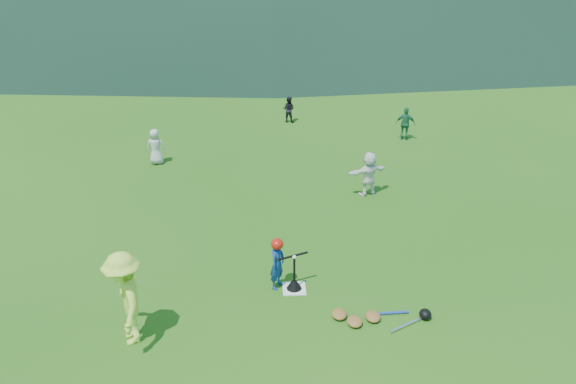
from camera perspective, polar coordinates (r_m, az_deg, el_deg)
The scene contains 13 objects.
ground at distance 11.16m, azimuth 0.63°, elevation -9.82°, with size 120.00×120.00×0.00m, color #1C4F12.
home_plate at distance 11.15m, azimuth 0.63°, elevation -9.78°, with size 0.45×0.45×0.02m, color silver.
baseball at distance 10.75m, azimuth 0.65°, elevation -6.63°, with size 0.08×0.08×0.08m, color white.
batter_child at distance 10.93m, azimuth -1.09°, elevation -7.32°, with size 0.39×0.25×1.06m, color navy.
adult_coach at distance 9.85m, azimuth -16.17°, elevation -10.36°, with size 1.11×0.64×1.72m, color #BFE343.
fielder_a at distance 16.92m, azimuth -13.30°, elevation 4.51°, with size 0.52×0.34×1.06m, color #BABABA.
fielder_b at distance 20.07m, azimuth 0.06°, elevation 8.40°, with size 0.45×0.35×0.92m, color black.
fielder_c at distance 18.74m, azimuth 11.85°, elevation 6.80°, with size 0.63×0.26×1.08m, color #206C46.
fielder_d at distance 14.68m, azimuth 8.21°, elevation 1.85°, with size 1.10×0.35×1.19m, color white.
batting_tee at distance 11.09m, azimuth 0.64°, elevation -9.28°, with size 0.30×0.30×0.68m.
batter_gear at distance 10.70m, azimuth -0.98°, elevation -5.41°, with size 0.72×0.26×0.42m.
equipment_pile at distance 10.48m, azimuth 8.65°, elevation -12.42°, with size 1.80×0.68×0.19m.
outfield_fence at distance 37.49m, azimuth -1.98°, elevation 17.03°, with size 70.07×0.08×1.33m.
Camera 1 is at (-0.56, -9.03, 6.53)m, focal length 35.00 mm.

